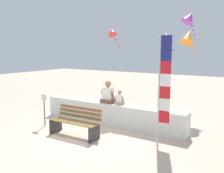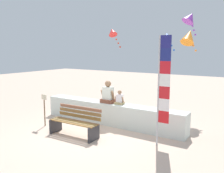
{
  "view_description": "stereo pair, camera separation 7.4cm",
  "coord_description": "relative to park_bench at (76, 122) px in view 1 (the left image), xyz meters",
  "views": [
    {
      "loc": [
        4.54,
        -5.7,
        2.63
      ],
      "look_at": [
        0.06,
        1.36,
        1.37
      ],
      "focal_mm": 38.74,
      "sensor_mm": 36.0,
      "label": 1
    },
    {
      "loc": [
        4.6,
        -5.66,
        2.63
      ],
      "look_at": [
        0.06,
        1.36,
        1.37
      ],
      "focal_mm": 38.74,
      "sensor_mm": 36.0,
      "label": 2
    }
  ],
  "objects": [
    {
      "name": "person_child",
      "position": [
        0.65,
        1.58,
        0.54
      ],
      "size": [
        0.32,
        0.24,
        0.49
      ],
      "color": "tan",
      "rests_on": "seawall_ledge"
    },
    {
      "name": "kite_orange",
      "position": [
        2.22,
        4.11,
        2.73
      ],
      "size": [
        0.64,
        0.8,
        0.96
      ],
      "color": "orange"
    },
    {
      "name": "sign_post",
      "position": [
        -1.53,
        0.13,
        0.25
      ],
      "size": [
        0.24,
        0.04,
        1.12
      ],
      "color": "brown",
      "rests_on": "ground"
    },
    {
      "name": "seawall_ledge",
      "position": [
        0.27,
        1.57,
        -0.03
      ],
      "size": [
        5.5,
        0.56,
        0.77
      ],
      "primitive_type": "cube",
      "color": "silver",
      "rests_on": "ground"
    },
    {
      "name": "kite_blue",
      "position": [
        1.29,
        4.27,
        2.75
      ],
      "size": [
        0.59,
        0.64,
        0.85
      ],
      "color": "blue"
    },
    {
      "name": "park_bench",
      "position": [
        0.0,
        0.0,
        0.0
      ],
      "size": [
        1.65,
        0.65,
        0.88
      ],
      "color": "olive",
      "rests_on": "ground"
    },
    {
      "name": "kite_red",
      "position": [
        -1.53,
        4.51,
        3.07
      ],
      "size": [
        0.68,
        0.68,
        1.03
      ],
      "color": "red"
    },
    {
      "name": "kite_purple",
      "position": [
        2.0,
        4.95,
        3.54
      ],
      "size": [
        0.83,
        0.85,
        1.08
      ],
      "color": "purple"
    },
    {
      "name": "flag_banner",
      "position": [
        2.52,
        0.69,
        1.29
      ],
      "size": [
        0.34,
        0.05,
        3.02
      ],
      "color": "#B7B7BC",
      "rests_on": "ground"
    },
    {
      "name": "ground_plane",
      "position": [
        0.27,
        0.2,
        -0.42
      ],
      "size": [
        40.0,
        40.0,
        0.0
      ],
      "primitive_type": "plane",
      "color": "beige"
    },
    {
      "name": "person_adult",
      "position": [
        0.16,
        1.58,
        0.66
      ],
      "size": [
        0.52,
        0.38,
        0.8
      ],
      "color": "brown",
      "rests_on": "seawall_ledge"
    }
  ]
}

